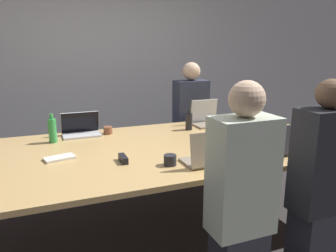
# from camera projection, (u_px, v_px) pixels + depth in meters

# --- Properties ---
(ground_plane) EXTENTS (24.00, 24.00, 0.00)m
(ground_plane) POSITION_uv_depth(u_px,v_px,m) (142.00, 226.00, 2.98)
(ground_plane) COLOR #383333
(curtain_wall) EXTENTS (12.00, 0.06, 2.80)m
(curtain_wall) POSITION_uv_depth(u_px,v_px,m) (95.00, 60.00, 4.63)
(curtain_wall) COLOR #ADADB2
(curtain_wall) RESTS_ON ground_plane
(conference_table) EXTENTS (3.63, 1.60, 0.74)m
(conference_table) POSITION_uv_depth(u_px,v_px,m) (141.00, 154.00, 2.82)
(conference_table) COLOR tan
(conference_table) RESTS_ON ground_plane
(laptop_near_right) EXTENTS (0.31, 0.24, 0.24)m
(laptop_near_right) POSITION_uv_depth(u_px,v_px,m) (282.00, 146.00, 2.65)
(laptop_near_right) COLOR #333338
(laptop_near_right) RESTS_ON conference_table
(person_near_right) EXTENTS (0.40, 0.24, 1.39)m
(person_near_right) POSITION_uv_depth(u_px,v_px,m) (321.00, 181.00, 2.30)
(person_near_right) COLOR #2D2D38
(person_near_right) RESTS_ON ground_plane
(cup_near_right) EXTENTS (0.09, 0.09, 0.10)m
(cup_near_right) POSITION_uv_depth(u_px,v_px,m) (251.00, 150.00, 2.61)
(cup_near_right) COLOR #232328
(cup_near_right) RESTS_ON conference_table
(bottle_near_right) EXTENTS (0.07, 0.07, 0.23)m
(bottle_near_right) POSITION_uv_depth(u_px,v_px,m) (247.00, 142.00, 2.65)
(bottle_near_right) COLOR black
(bottle_near_right) RESTS_ON conference_table
(laptop_near_midright) EXTENTS (0.35, 0.26, 0.26)m
(laptop_near_midright) POSITION_uv_depth(u_px,v_px,m) (209.00, 155.00, 2.41)
(laptop_near_midright) COLOR gray
(laptop_near_midright) RESTS_ON conference_table
(person_near_midright) EXTENTS (0.40, 0.24, 1.40)m
(person_near_midright) POSITION_uv_depth(u_px,v_px,m) (241.00, 197.00, 2.03)
(person_near_midright) COLOR #2D2D38
(person_near_midright) RESTS_ON ground_plane
(cup_near_midright) EXTENTS (0.09, 0.09, 0.08)m
(cup_near_midright) POSITION_uv_depth(u_px,v_px,m) (170.00, 160.00, 2.41)
(cup_near_midright) COLOR #232328
(cup_near_midright) RESTS_ON conference_table
(laptop_far_right) EXTENTS (0.32, 0.27, 0.28)m
(laptop_far_right) POSITION_uv_depth(u_px,v_px,m) (206.00, 118.00, 3.65)
(laptop_far_right) COLOR gray
(laptop_far_right) RESTS_ON conference_table
(person_far_right) EXTENTS (0.40, 0.24, 1.41)m
(person_far_right) POSITION_uv_depth(u_px,v_px,m) (191.00, 121.00, 4.10)
(person_far_right) COLOR #2D2D38
(person_far_right) RESTS_ON ground_plane
(bottle_far_right) EXTENTS (0.07, 0.07, 0.22)m
(bottle_far_right) POSITION_uv_depth(u_px,v_px,m) (189.00, 121.00, 3.42)
(bottle_far_right) COLOR black
(bottle_far_right) RESTS_ON conference_table
(laptop_far_midleft) EXTENTS (0.36, 0.23, 0.23)m
(laptop_far_midleft) POSITION_uv_depth(u_px,v_px,m) (81.00, 129.00, 3.22)
(laptop_far_midleft) COLOR silver
(laptop_far_midleft) RESTS_ON conference_table
(cup_far_midleft) EXTENTS (0.09, 0.09, 0.08)m
(cup_far_midleft) POSITION_uv_depth(u_px,v_px,m) (108.00, 130.00, 3.27)
(cup_far_midleft) COLOR brown
(cup_far_midleft) RESTS_ON conference_table
(bottle_far_midleft) EXTENTS (0.07, 0.07, 0.27)m
(bottle_far_midleft) POSITION_uv_depth(u_px,v_px,m) (52.00, 130.00, 2.96)
(bottle_far_midleft) COLOR green
(bottle_far_midleft) RESTS_ON conference_table
(stapler) EXTENTS (0.04, 0.15, 0.05)m
(stapler) POSITION_uv_depth(u_px,v_px,m) (123.00, 159.00, 2.48)
(stapler) COLOR black
(stapler) RESTS_ON conference_table
(notebook) EXTENTS (0.25, 0.17, 0.02)m
(notebook) POSITION_uv_depth(u_px,v_px,m) (60.00, 158.00, 2.54)
(notebook) COLOR silver
(notebook) RESTS_ON conference_table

